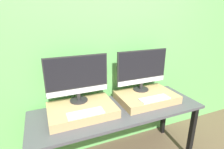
# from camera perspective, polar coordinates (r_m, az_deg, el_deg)

# --- Properties ---
(wall_back) EXTENTS (8.00, 0.04, 2.60)m
(wall_back) POSITION_cam_1_polar(r_m,az_deg,el_deg) (2.01, -2.34, 8.84)
(wall_back) COLOR #66B75B
(wall_back) RESTS_ON ground_plane
(workbench) EXTENTS (1.80, 0.62, 0.71)m
(workbench) POSITION_cam_1_polar(r_m,az_deg,el_deg) (1.92, 2.04, -13.00)
(workbench) COLOR #47474C
(workbench) RESTS_ON ground_plane
(wooden_riser_left) EXTENTS (0.65, 0.45, 0.09)m
(wooden_riser_left) POSITION_cam_1_polar(r_m,az_deg,el_deg) (1.79, -9.79, -11.31)
(wooden_riser_left) COLOR tan
(wooden_riser_left) RESTS_ON workbench
(monitor_left) EXTENTS (0.63, 0.18, 0.48)m
(monitor_left) POSITION_cam_1_polar(r_m,az_deg,el_deg) (1.78, -11.24, -0.79)
(monitor_left) COLOR #282828
(monitor_left) RESTS_ON wooden_riser_left
(keyboard_left) EXTENTS (0.34, 0.12, 0.01)m
(keyboard_left) POSITION_cam_1_polar(r_m,az_deg,el_deg) (1.64, -8.61, -12.32)
(keyboard_left) COLOR silver
(keyboard_left) RESTS_ON wooden_riser_left
(wooden_riser_right) EXTENTS (0.65, 0.45, 0.09)m
(wooden_riser_right) POSITION_cam_1_polar(r_m,az_deg,el_deg) (2.06, 11.11, -7.20)
(wooden_riser_right) COLOR tan
(wooden_riser_right) RESTS_ON workbench
(monitor_right) EXTENTS (0.63, 0.18, 0.48)m
(monitor_right) POSITION_cam_1_polar(r_m,az_deg,el_deg) (2.05, 9.77, 1.92)
(monitor_right) COLOR #282828
(monitor_right) RESTS_ON wooden_riser_right
(keyboard_right) EXTENTS (0.34, 0.12, 0.01)m
(keyboard_right) POSITION_cam_1_polar(r_m,az_deg,el_deg) (1.93, 13.72, -7.64)
(keyboard_right) COLOR silver
(keyboard_right) RESTS_ON wooden_riser_right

